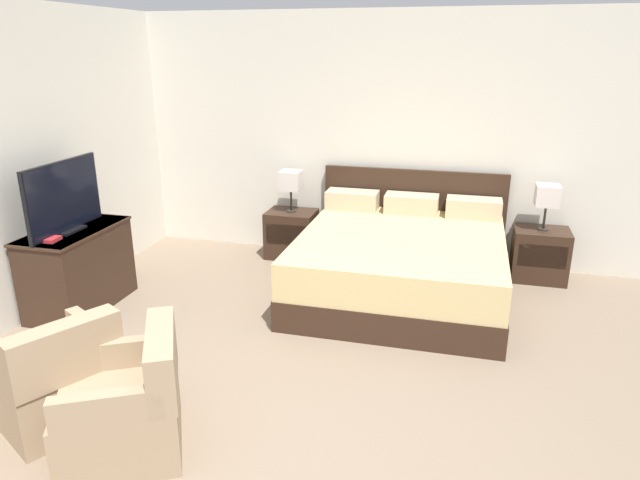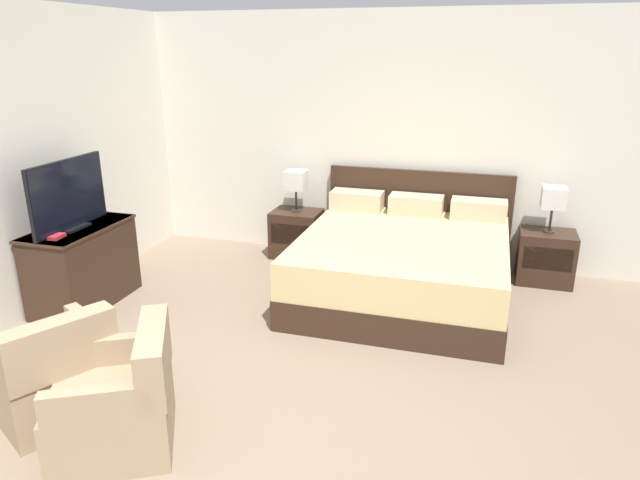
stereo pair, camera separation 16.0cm
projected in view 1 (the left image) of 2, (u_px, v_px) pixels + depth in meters
name	position (u px, v px, depth m)	size (l,w,h in m)	color
wall_back	(361.00, 139.00, 6.34)	(6.24, 0.06, 2.70)	silver
wall_left	(16.00, 167.00, 4.85)	(0.06, 5.73, 2.70)	silver
bed	(401.00, 262.00, 5.55)	(2.00, 2.08, 1.05)	#332116
nightstand_left	(292.00, 234.00, 6.58)	(0.55, 0.43, 0.54)	#332116
nightstand_right	(540.00, 254.00, 5.93)	(0.55, 0.43, 0.54)	#332116
table_lamp_left	(291.00, 181.00, 6.38)	(0.23, 0.23, 0.47)	#332D28
table_lamp_right	(547.00, 196.00, 5.73)	(0.23, 0.23, 0.47)	#332D28
dresser	(78.00, 268.00, 5.25)	(0.55, 1.03, 0.76)	#332116
tv	(64.00, 198.00, 4.98)	(0.18, 0.92, 0.63)	black
book_red_cover	(46.00, 239.00, 4.82)	(0.22, 0.14, 0.03)	#B7282D
armchair_by_window	(56.00, 380.00, 3.67)	(0.93, 0.93, 0.76)	#9E8466
armchair_companion	(127.00, 407.00, 3.40)	(0.93, 0.93, 0.76)	#9E8466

